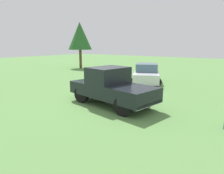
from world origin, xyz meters
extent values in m
plane|color=#5B8C47|center=(0.00, 0.00, 0.00)|extent=(80.00, 80.00, 0.00)
cylinder|color=black|center=(-2.03, -0.80, 0.41)|extent=(0.82, 0.22, 0.82)
cylinder|color=black|center=(-1.77, 0.70, 0.41)|extent=(0.82, 0.22, 0.82)
cylinder|color=black|center=(0.80, -1.30, 0.41)|extent=(0.82, 0.22, 0.82)
cylinder|color=black|center=(1.06, 0.21, 0.41)|extent=(0.82, 0.22, 0.82)
cube|color=black|center=(-1.81, -0.07, 0.75)|extent=(2.08, 2.11, 0.64)
cube|color=black|center=(-0.22, -0.34, 1.13)|extent=(1.73, 2.04, 1.40)
cube|color=slate|center=(-0.22, -0.34, 1.57)|extent=(1.49, 1.86, 0.48)
cube|color=black|center=(0.66, -0.50, 0.73)|extent=(2.43, 2.17, 0.60)
cube|color=silver|center=(-2.63, 0.08, 0.49)|extent=(0.42, 1.75, 0.16)
cylinder|color=black|center=(-0.34, -5.93, 0.30)|extent=(0.60, 0.20, 0.60)
cylinder|color=black|center=(1.07, -5.26, 0.30)|extent=(0.60, 0.20, 0.60)
cylinder|color=black|center=(0.87, -8.45, 0.30)|extent=(0.60, 0.20, 0.60)
cylinder|color=black|center=(2.28, -7.77, 0.30)|extent=(0.60, 0.20, 0.60)
cube|color=white|center=(0.97, -6.85, 0.51)|extent=(3.47, 4.60, 0.68)
cube|color=slate|center=(1.06, -7.04, 1.15)|extent=(2.25, 2.37, 0.60)
cylinder|color=brown|center=(12.12, -11.07, 1.13)|extent=(0.32, 0.32, 2.27)
cone|color=#286028|center=(12.12, -11.07, 3.90)|extent=(2.86, 2.86, 3.26)
camera|label=1|loc=(-6.20, 7.60, 2.91)|focal=33.38mm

